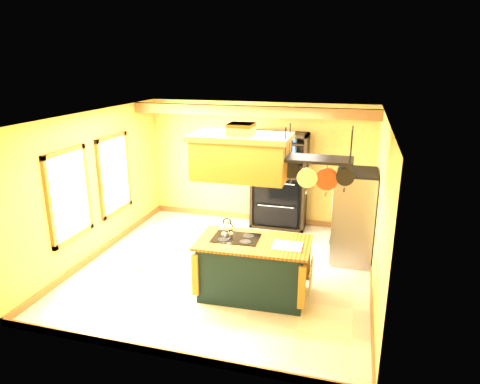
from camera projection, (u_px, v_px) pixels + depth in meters
The scene contains 15 objects.
floor at pixel (226, 268), 7.62m from camera, with size 5.00×5.00×0.00m, color beige.
ceiling at pixel (224, 116), 6.82m from camera, with size 5.00×5.00×0.00m, color white.
wall_back at pixel (259, 163), 9.52m from camera, with size 5.00×0.02×2.70m, color gold.
wall_front at pixel (160, 260), 4.92m from camera, with size 5.00×0.02×2.70m, color gold.
wall_left at pixel (96, 185), 7.86m from camera, with size 0.02×5.00×2.70m, color gold.
wall_right at pixel (380, 209), 6.58m from camera, with size 0.02×5.00×2.70m, color gold.
ceiling_beam at pixel (250, 111), 8.42m from camera, with size 5.00×0.15×0.20m, color olive.
window_near at pixel (69, 195), 7.11m from camera, with size 0.06×1.06×1.56m.
window_far at pixel (115, 175), 8.39m from camera, with size 0.06×1.06×1.56m.
kitchen_island at pixel (253, 268), 6.62m from camera, with size 1.75×1.02×1.11m.
range_hood at pixel (241, 155), 6.15m from camera, with size 1.43×0.81×0.80m.
pot_rack at pixel (318, 165), 5.89m from camera, with size 1.01×0.48×0.91m.
refrigerator at pixel (353, 219), 7.73m from camera, with size 0.72×0.85×1.66m.
hutch at pixel (279, 190), 9.34m from camera, with size 1.19×0.54×2.10m.
floor_register at pixel (137, 270), 7.53m from camera, with size 0.28×0.12×0.01m, color black.
Camera 1 is at (2.09, -6.56, 3.56)m, focal length 32.00 mm.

